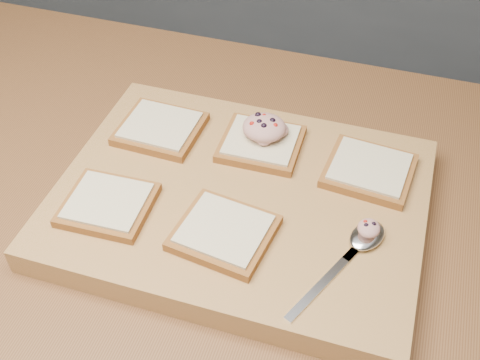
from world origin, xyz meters
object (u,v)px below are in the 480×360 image
object	(u,v)px
bread_far_center	(261,143)
tuna_salad_dollop	(264,127)
spoon	(361,242)
cutting_board	(240,202)

from	to	relation	value
bread_far_center	tuna_salad_dollop	xyz separation A→B (m)	(0.00, 0.01, 0.02)
spoon	cutting_board	bearing A→B (deg)	166.01
bread_far_center	spoon	distance (m)	0.22
bread_far_center	tuna_salad_dollop	distance (m)	0.03
cutting_board	tuna_salad_dollop	world-z (taller)	tuna_salad_dollop
tuna_salad_dollop	spoon	bearing A→B (deg)	-41.56
bread_far_center	tuna_salad_dollop	size ratio (longest dim) A/B	1.82
tuna_salad_dollop	spoon	world-z (taller)	tuna_salad_dollop
bread_far_center	spoon	size ratio (longest dim) A/B	0.64
bread_far_center	spoon	bearing A→B (deg)	-39.55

